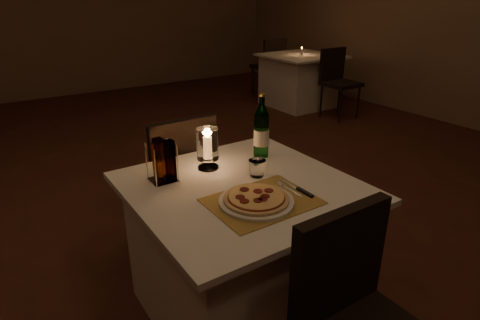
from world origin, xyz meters
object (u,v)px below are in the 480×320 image
water_bottle (261,132)px  chair_near (357,310)px  pizza (256,198)px  tumbler (257,168)px  main_table (242,251)px  plate (256,201)px  hurricane_candle (207,145)px  chair_far (178,170)px  neighbor_table_right (300,80)px

water_bottle → chair_near: bearing=-106.6°
chair_near → pizza: chair_near is taller
chair_near → pizza: size_ratio=3.21×
tumbler → water_bottle: (0.17, 0.20, 0.10)m
main_table → plate: (-0.05, -0.18, 0.38)m
pizza → hurricane_candle: bearing=88.2°
chair_far → neighbor_table_right: 3.85m
chair_far → chair_near: bearing=-90.0°
hurricane_candle → chair_far: bearing=85.4°
pizza → main_table: bearing=74.4°
chair_near → chair_far: (-0.00, 1.43, 0.00)m
chair_near → hurricane_candle: bearing=92.2°
tumbler → neighbor_table_right: (2.95, 2.99, -0.41)m
hurricane_candle → neighbor_table_right: 4.19m
tumbler → chair_near: bearing=-98.6°
chair_far → plate: chair_far is taller
neighbor_table_right → pizza: bearing=-134.1°
main_table → chair_far: size_ratio=1.11×
plate → pizza: (-0.00, 0.00, 0.02)m
main_table → hurricane_candle: (-0.04, 0.26, 0.49)m
plate → pizza: 0.02m
main_table → plate: plate is taller
chair_near → water_bottle: water_bottle is taller
chair_near → plate: size_ratio=2.81×
hurricane_candle → water_bottle: bearing=-3.2°
plate → water_bottle: (0.33, 0.42, 0.13)m
main_table → plate: size_ratio=3.12×
pizza → plate: bearing=-43.0°
tumbler → chair_far: bearing=99.7°
main_table → pizza: bearing=-105.6°
main_table → chair_near: bearing=-90.0°
plate → neighbor_table_right: 4.49m
chair_near → neighbor_table_right: 4.84m
water_bottle → hurricane_candle: size_ratio=1.63×
hurricane_candle → neighbor_table_right: (3.10, 2.77, -0.49)m
water_bottle → neighbor_table_right: 3.97m
pizza → water_bottle: bearing=51.5°
plate → water_bottle: 0.55m
hurricane_candle → neighbor_table_right: bearing=41.8°
plate → main_table: bearing=74.5°
hurricane_candle → neighbor_table_right: hurricane_candle is taller
plate → hurricane_candle: 0.45m
main_table → pizza: pizza is taller
water_bottle → neighbor_table_right: (2.78, 2.79, -0.51)m
chair_near → tumbler: chair_near is taller
pizza → hurricane_candle: hurricane_candle is taller
main_table → chair_near: (-0.00, -0.71, 0.18)m
chair_far → hurricane_candle: (-0.04, -0.46, 0.31)m
chair_near → water_bottle: bearing=73.4°
main_table → water_bottle: 0.63m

